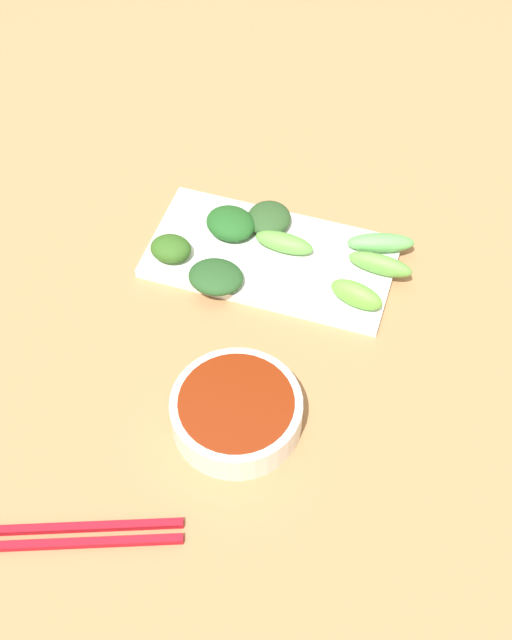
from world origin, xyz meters
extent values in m
cube|color=#A27248|center=(0.00, 0.00, 0.01)|extent=(2.10, 2.10, 0.02)
cylinder|color=silver|center=(-0.15, -0.03, 0.04)|extent=(0.14, 0.14, 0.04)
cylinder|color=maroon|center=(-0.15, -0.03, 0.05)|extent=(0.12, 0.12, 0.03)
cube|color=white|center=(0.08, 0.00, 0.03)|extent=(0.15, 0.29, 0.01)
ellipsoid|color=#2F5B1D|center=(0.04, 0.11, 0.05)|extent=(0.04, 0.05, 0.03)
ellipsoid|color=#234C22|center=(0.01, 0.05, 0.04)|extent=(0.06, 0.07, 0.02)
ellipsoid|color=#1F541F|center=(0.10, 0.06, 0.05)|extent=(0.07, 0.07, 0.03)
ellipsoid|color=#5EA042|center=(0.09, -0.01, 0.04)|extent=(0.03, 0.07, 0.02)
ellipsoid|color=#294C23|center=(0.12, 0.02, 0.04)|extent=(0.07, 0.06, 0.02)
ellipsoid|color=#61A041|center=(0.09, -0.13, 0.04)|extent=(0.03, 0.08, 0.02)
ellipsoid|color=#5EAE55|center=(0.12, -0.12, 0.04)|extent=(0.05, 0.08, 0.02)
ellipsoid|color=#64B33D|center=(0.03, -0.11, 0.05)|extent=(0.04, 0.07, 0.03)
cube|color=#B31220|center=(-0.33, 0.08, 0.02)|extent=(0.09, 0.22, 0.01)
cube|color=#B31220|center=(-0.31, 0.09, 0.02)|extent=(0.09, 0.22, 0.01)
camera|label=1|loc=(-0.57, -0.19, 0.79)|focal=47.03mm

